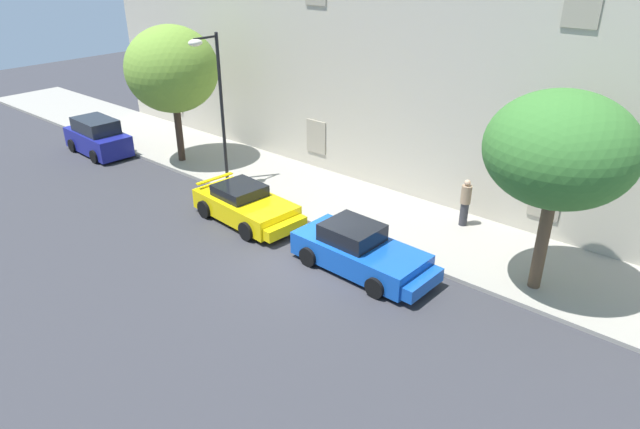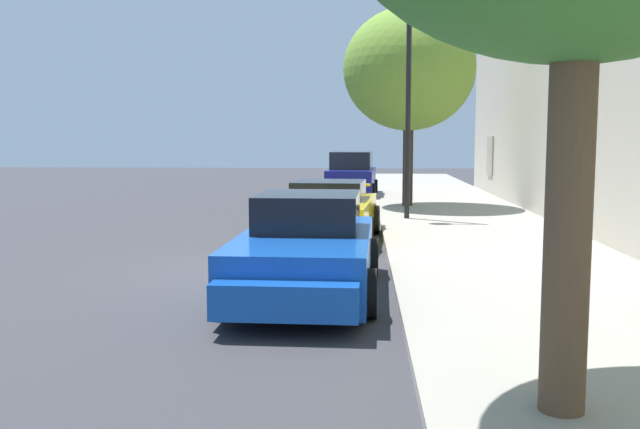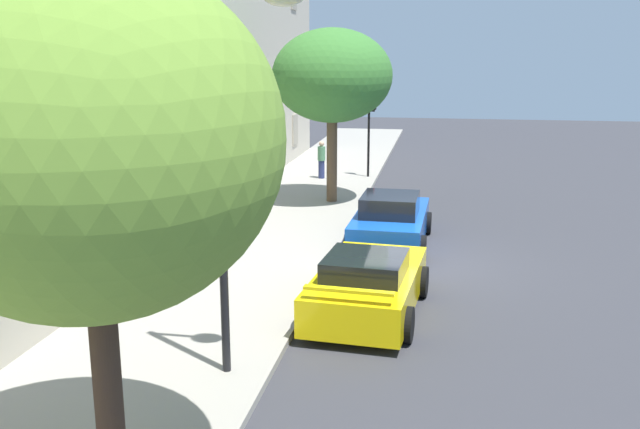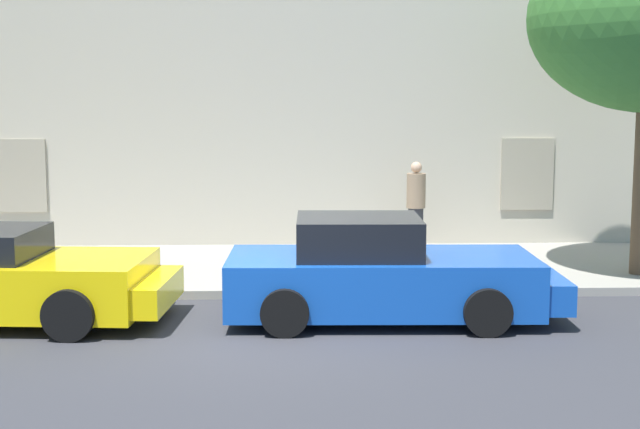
{
  "view_description": "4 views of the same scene",
  "coord_description": "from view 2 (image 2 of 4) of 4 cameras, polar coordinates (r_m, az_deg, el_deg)",
  "views": [
    {
      "loc": [
        10.76,
        -11.96,
        9.59
      ],
      "look_at": [
        -0.98,
        1.84,
        0.77
      ],
      "focal_mm": 31.51,
      "sensor_mm": 36.0,
      "label": 1
    },
    {
      "loc": [
        12.09,
        1.61,
        2.37
      ],
      "look_at": [
        -3.01,
        0.75,
        0.69
      ],
      "focal_mm": 40.02,
      "sensor_mm": 36.0,
      "label": 2
    },
    {
      "loc": [
        -17.47,
        -0.53,
        5.35
      ],
      "look_at": [
        0.26,
        2.61,
        1.09
      ],
      "focal_mm": 38.89,
      "sensor_mm": 36.0,
      "label": 3
    },
    {
      "loc": [
        0.23,
        -11.79,
        3.2
      ],
      "look_at": [
        0.74,
        1.95,
        1.38
      ],
      "focal_mm": 50.08,
      "sensor_mm": 36.0,
      "label": 4
    }
  ],
  "objects": [
    {
      "name": "hatchback_parked",
      "position": [
        27.18,
        2.55,
        3.04
      ],
      "size": [
        4.0,
        2.06,
        1.77
      ],
      "color": "navy",
      "rests_on": "ground"
    },
    {
      "name": "street_lamp",
      "position": [
        19.44,
        5.91,
        12.3
      ],
      "size": [
        0.44,
        1.42,
        6.26
      ],
      "color": "black",
      "rests_on": "sidewalk"
    },
    {
      "name": "sportscar_red_lead",
      "position": [
        15.91,
        0.51,
        -0.04
      ],
      "size": [
        4.65,
        2.46,
        1.34
      ],
      "color": "yellow",
      "rests_on": "ground"
    },
    {
      "name": "sportscar_yellow_flank",
      "position": [
        10.54,
        -1.2,
        -3.19
      ],
      "size": [
        4.84,
        2.24,
        1.49
      ],
      "color": "#144CB2",
      "rests_on": "ground"
    },
    {
      "name": "tree_near_kerb",
      "position": [
        23.01,
        7.14,
        11.44
      ],
      "size": [
        4.15,
        4.15,
        6.24
      ],
      "color": "#38281E",
      "rests_on": "sidewalk"
    },
    {
      "name": "ground_plane",
      "position": [
        12.43,
        -4.26,
        -4.7
      ],
      "size": [
        80.0,
        80.0,
        0.0
      ],
      "primitive_type": "plane",
      "color": "#333338"
    },
    {
      "name": "sidewalk",
      "position": [
        12.61,
        15.9,
        -4.44
      ],
      "size": [
        60.0,
        4.48,
        0.14
      ],
      "primitive_type": "cube",
      "color": "gray",
      "rests_on": "ground"
    }
  ]
}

